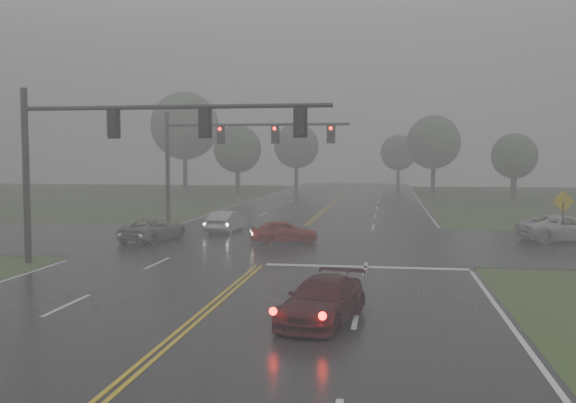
% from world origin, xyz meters
% --- Properties ---
extents(ground, '(180.00, 180.00, 0.00)m').
position_xyz_m(ground, '(0.00, 0.00, 0.00)').
color(ground, '#354D21').
rests_on(ground, ground).
extents(main_road, '(18.00, 160.00, 0.02)m').
position_xyz_m(main_road, '(0.00, 20.00, 0.00)').
color(main_road, black).
rests_on(main_road, ground).
extents(cross_street, '(120.00, 14.00, 0.02)m').
position_xyz_m(cross_street, '(0.00, 22.00, 0.00)').
color(cross_street, black).
rests_on(cross_street, ground).
extents(stop_bar, '(8.50, 0.50, 0.01)m').
position_xyz_m(stop_bar, '(4.50, 14.40, 0.00)').
color(stop_bar, white).
rests_on(stop_bar, ground).
extents(sedan_maroon, '(2.59, 4.49, 1.22)m').
position_xyz_m(sedan_maroon, '(3.58, 5.23, 0.00)').
color(sedan_maroon, '#3B0A10').
rests_on(sedan_maroon, ground).
extents(sedan_red, '(3.91, 2.35, 1.25)m').
position_xyz_m(sedan_red, '(-0.09, 21.32, 0.00)').
color(sedan_red, '#9C110E').
rests_on(sedan_red, ground).
extents(sedan_silver, '(1.79, 4.11, 1.31)m').
position_xyz_m(sedan_silver, '(-4.42, 25.97, 0.00)').
color(sedan_silver, '#B1B3B9').
rests_on(sedan_silver, ground).
extents(car_grey, '(3.02, 4.82, 1.24)m').
position_xyz_m(car_grey, '(-7.35, 21.17, 0.00)').
color(car_grey, slate).
rests_on(car_grey, ground).
extents(pickup_white, '(5.65, 3.65, 1.45)m').
position_xyz_m(pickup_white, '(15.14, 24.37, 0.00)').
color(pickup_white, silver).
rests_on(pickup_white, ground).
extents(signal_gantry_near, '(13.52, 0.33, 7.62)m').
position_xyz_m(signal_gantry_near, '(-6.06, 13.39, 5.35)').
color(signal_gantry_near, black).
rests_on(signal_gantry_near, ground).
extents(signal_gantry_far, '(13.17, 0.40, 7.82)m').
position_xyz_m(signal_gantry_far, '(-6.18, 31.67, 5.47)').
color(signal_gantry_far, black).
rests_on(signal_gantry_far, ground).
extents(sign_diamond_east, '(1.18, 0.18, 2.85)m').
position_xyz_m(sign_diamond_east, '(14.72, 23.65, 1.92)').
color(sign_diamond_east, black).
rests_on(sign_diamond_east, ground).
extents(tree_nw_a, '(5.78, 5.78, 8.49)m').
position_xyz_m(tree_nw_a, '(-12.55, 63.47, 5.58)').
color(tree_nw_a, '#322920').
rests_on(tree_nw_a, ground).
extents(tree_ne_a, '(6.66, 6.66, 9.79)m').
position_xyz_m(tree_ne_a, '(11.07, 69.18, 6.44)').
color(tree_ne_a, '#322920').
rests_on(tree_ne_a, ground).
extents(tree_n_mid, '(6.37, 6.37, 9.35)m').
position_xyz_m(tree_n_mid, '(-7.34, 77.59, 6.15)').
color(tree_n_mid, '#322920').
rests_on(tree_n_mid, ground).
extents(tree_e_near, '(4.90, 4.90, 7.20)m').
position_xyz_m(tree_e_near, '(18.90, 59.52, 4.72)').
color(tree_e_near, '#322920').
rests_on(tree_e_near, ground).
extents(tree_nw_b, '(9.06, 9.06, 13.30)m').
position_xyz_m(tree_nw_b, '(-21.40, 70.44, 8.76)').
color(tree_nw_b, '#322920').
rests_on(tree_nw_b, ground).
extents(tree_n_far, '(5.46, 5.46, 8.01)m').
position_xyz_m(tree_n_far, '(7.07, 86.87, 5.27)').
color(tree_n_far, '#322920').
rests_on(tree_n_far, ground).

